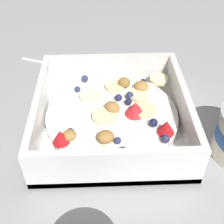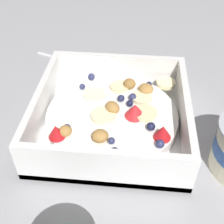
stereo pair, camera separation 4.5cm
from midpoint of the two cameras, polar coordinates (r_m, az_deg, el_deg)
The scene contains 3 objects.
ground_plane at distance 0.46m, azimuth -5.17°, elevation -4.52°, with size 2.40×2.40×0.00m, color #9E9EA3.
fruit_bowl at distance 0.46m, azimuth -2.67°, elevation -0.97°, with size 0.23×0.23×0.07m.
spoon at distance 0.61m, azimuth -9.32°, elevation 8.61°, with size 0.08×0.17×0.01m.
Camera 1 is at (0.32, 0.01, 0.33)m, focal length 46.97 mm.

